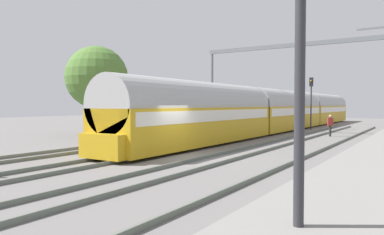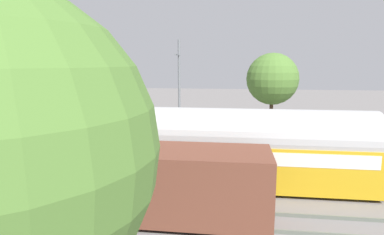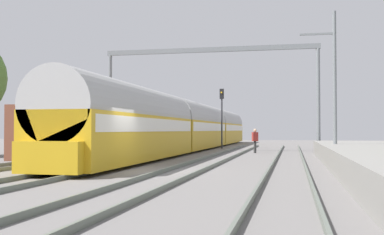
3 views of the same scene
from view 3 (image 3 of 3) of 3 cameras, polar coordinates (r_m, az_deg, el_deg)
ground at (r=19.14m, az=-6.68°, el=-6.43°), size 120.00×120.00×0.00m
track_far_west at (r=21.75m, az=-21.66°, el=-5.53°), size 1.52×60.00×0.16m
track_west at (r=19.85m, az=-12.10°, el=-6.00°), size 1.51×60.00×0.16m
track_east at (r=18.59m, az=-0.88°, el=-6.33°), size 1.51×60.00×0.16m
track_far_east at (r=18.13m, az=11.43°, el=-6.43°), size 1.52×60.00×0.16m
passenger_train at (r=39.98m, az=0.38°, el=-1.04°), size 2.93×49.20×3.82m
freight_car at (r=29.19m, az=-12.29°, el=-1.82°), size 2.80×13.00×2.70m
person_crossing at (r=34.05m, az=7.61°, el=-2.53°), size 0.47×0.41×1.73m
railway_signal_far at (r=42.09m, az=3.61°, el=0.86°), size 0.36×0.30×5.31m
catenary_gantry at (r=35.66m, az=2.10°, el=5.32°), size 16.22×0.28×7.86m
catenary_pole_east_mid at (r=26.30m, az=16.72°, el=4.02°), size 1.90×0.20×8.00m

